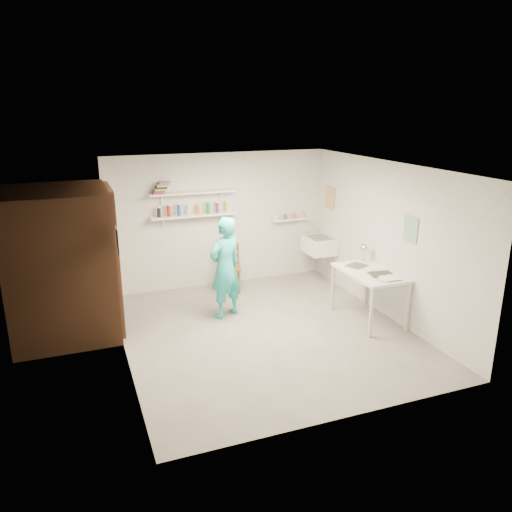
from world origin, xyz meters
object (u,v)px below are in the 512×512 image
object	(u,v)px
belfast_sink	(319,245)
work_table	(369,296)
wall_clock	(227,247)
man	(225,268)
wooden_chair	(229,268)
desk_lamp	(365,248)

from	to	relation	value
belfast_sink	work_table	size ratio (longest dim) A/B	0.51
work_table	wall_clock	bearing A→B (deg)	149.74
wall_clock	work_table	distance (m)	2.32
man	wall_clock	bearing A→B (deg)	-139.00
wall_clock	wooden_chair	xyz separation A→B (m)	(0.29, 0.82, -0.63)
man	wooden_chair	distance (m)	1.15
wall_clock	wooden_chair	distance (m)	1.08
work_table	desk_lamp	xyz separation A→B (m)	(0.19, 0.47, 0.61)
wall_clock	wooden_chair	size ratio (longest dim) A/B	0.33
work_table	wooden_chair	bearing A→B (deg)	129.87
belfast_sink	wall_clock	size ratio (longest dim) A/B	2.09
wooden_chair	belfast_sink	bearing A→B (deg)	12.75
man	work_table	distance (m)	2.24
wall_clock	wooden_chair	world-z (taller)	wall_clock
belfast_sink	man	xyz separation A→B (m)	(-2.12, -0.93, 0.10)
desk_lamp	man	bearing A→B (deg)	168.55
man	belfast_sink	bearing A→B (deg)	179.22
man	work_table	world-z (taller)	man
work_table	desk_lamp	distance (m)	0.80
man	desk_lamp	bearing A→B (deg)	144.05
wooden_chair	man	bearing A→B (deg)	-94.72
belfast_sink	desk_lamp	size ratio (longest dim) A/B	4.07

